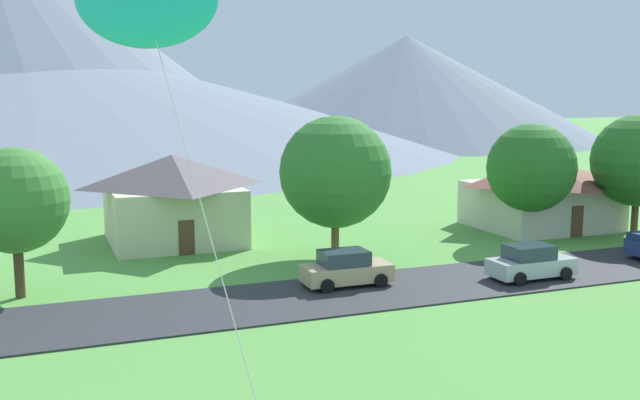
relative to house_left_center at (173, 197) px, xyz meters
The scene contains 12 objects.
road_strip 14.96m from the house_left_center, 82.49° to the right, with size 160.00×6.13×0.08m, color #2D2D33.
mountain_central_ridge 83.83m from the house_left_center, 95.23° to the left, with size 136.69×136.69×18.00m, color slate.
mountain_far_east_ridge 98.71m from the house_left_center, 53.71° to the left, with size 73.82×73.82×19.48m, color slate.
house_left_center is the anchor object (origin of this frame).
house_right_center 24.42m from the house_left_center, 10.00° to the right, with size 9.16×7.87×4.65m.
tree_near_left 11.03m from the house_left_center, 46.60° to the right, with size 6.11×6.11×7.89m.
tree_left_of_center 22.05m from the house_left_center, 19.84° to the right, with size 5.46×5.46×7.24m.
tree_right_of_center 13.13m from the house_left_center, 131.51° to the right, with size 4.70×4.70×6.78m.
tree_near_right 29.20m from the house_left_center, 17.80° to the right, with size 5.83×5.83×7.76m.
parked_car_tan_west_end 14.69m from the house_left_center, 66.98° to the right, with size 4.22×2.11×1.68m.
parked_car_silver_mid_west 21.43m from the house_left_center, 46.77° to the right, with size 4.22×2.12×1.68m.
kite_flyer_with_kite 31.82m from the house_left_center, 100.50° to the right, with size 3.57×5.44×11.88m.
Camera 1 is at (-9.59, -1.79, 9.19)m, focal length 40.86 mm.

